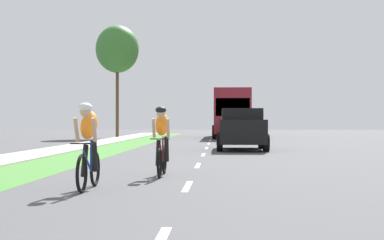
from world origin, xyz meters
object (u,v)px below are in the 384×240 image
Objects in this scene: cyclist_trailing at (162,140)px; suv_black at (242,128)px; pickup_white at (238,128)px; cyclist_lead at (88,145)px; street_tree_far at (117,50)px; bus_maroon at (231,112)px.

cyclist_trailing is 12.14m from suv_black.
cyclist_trailing is 20.73m from pickup_white.
cyclist_lead is 23.46m from pickup_white.
pickup_white is at bearing 83.36° from cyclist_trailing.
bus_maroon is at bearing 2.84° from street_tree_far.
suv_black is 0.41× the size of bus_maroon.
suv_black is 0.55× the size of street_tree_far.
suv_black is at bearing -89.68° from bus_maroon.
bus_maroon reaches higher than cyclist_trailing.
cyclist_trailing is 0.20× the size of street_tree_far.
pickup_white is (2.40, 20.59, 0.02)m from cyclist_trailing.
suv_black reaches higher than pickup_white.
street_tree_far reaches higher than suv_black.
street_tree_far is (-6.50, 29.85, 5.89)m from cyclist_trailing.
street_tree_far is (-8.66, -0.43, 4.72)m from bus_maroon.
pickup_white reaches higher than cyclist_trailing.
pickup_white is at bearing 89.08° from suv_black.
cyclist_trailing is 0.34× the size of pickup_white.
cyclist_lead is at bearing -112.37° from cyclist_trailing.
pickup_white is at bearing 81.49° from cyclist_lead.
street_tree_far reaches higher than bus_maroon.
cyclist_trailing is at bearing -94.07° from bus_maroon.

